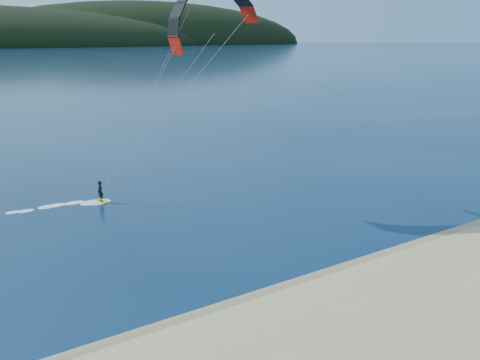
# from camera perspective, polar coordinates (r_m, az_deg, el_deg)

# --- Properties ---
(wet_sand) EXTENTS (220.00, 2.50, 0.10)m
(wet_sand) POSITION_cam_1_polar(r_m,az_deg,el_deg) (23.81, 1.67, -15.94)
(wet_sand) COLOR #856D4D
(wet_sand) RESTS_ON ground
(kitesurfer_near) EXTENTS (23.24, 7.43, 16.80)m
(kitesurfer_near) POSITION_cam_1_polar(r_m,az_deg,el_deg) (35.86, -4.14, 17.28)
(kitesurfer_near) COLOR gold
(kitesurfer_near) RESTS_ON ground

